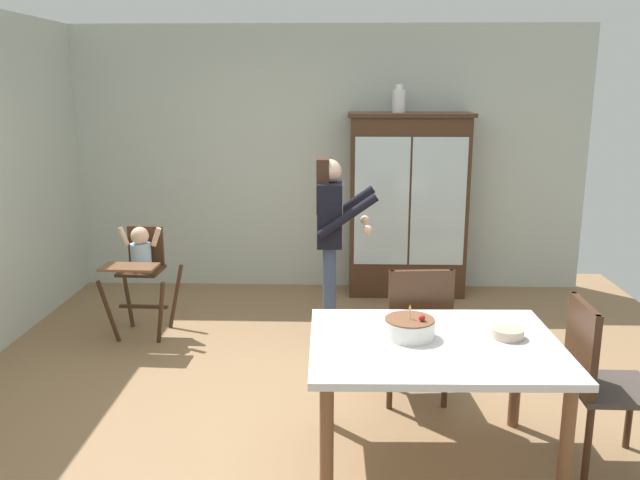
% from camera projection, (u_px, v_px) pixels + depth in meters
% --- Properties ---
extents(ground_plane, '(6.24, 6.24, 0.00)m').
position_uv_depth(ground_plane, '(318.00, 396.00, 4.53)').
color(ground_plane, '#93704C').
extents(wall_back, '(5.32, 0.06, 2.70)m').
position_uv_depth(wall_back, '(327.00, 160.00, 6.78)').
color(wall_back, beige).
rests_on(wall_back, ground_plane).
extents(china_cabinet, '(1.22, 0.48, 1.84)m').
position_uv_depth(china_cabinet, '(408.00, 205.00, 6.59)').
color(china_cabinet, '#422819').
rests_on(china_cabinet, ground_plane).
extents(ceramic_vase, '(0.13, 0.13, 0.27)m').
position_uv_depth(ceramic_vase, '(399.00, 100.00, 6.36)').
color(ceramic_vase, white).
rests_on(ceramic_vase, china_cabinet).
extents(high_chair_with_toddler, '(0.59, 0.70, 0.95)m').
position_uv_depth(high_chair_with_toddler, '(141.00, 261.00, 5.52)').
color(high_chair_with_toddler, '#422819').
rests_on(high_chair_with_toddler, ground_plane).
extents(adult_person, '(0.50, 0.48, 1.53)m').
position_uv_depth(adult_person, '(331.00, 227.00, 5.36)').
color(adult_person, '#3D4C6B').
rests_on(adult_person, ground_plane).
extents(dining_table, '(1.39, 1.08, 0.74)m').
position_uv_depth(dining_table, '(434.00, 357.00, 3.59)').
color(dining_table, silver).
rests_on(dining_table, ground_plane).
extents(birthday_cake, '(0.28, 0.28, 0.19)m').
position_uv_depth(birthday_cake, '(409.00, 328.00, 3.62)').
color(birthday_cake, white).
rests_on(birthday_cake, dining_table).
extents(serving_bowl, '(0.18, 0.18, 0.05)m').
position_uv_depth(serving_bowl, '(507.00, 333.00, 3.62)').
color(serving_bowl, '#C6AD93').
rests_on(serving_bowl, dining_table).
extents(dining_chair_far_side, '(0.48, 0.48, 0.96)m').
position_uv_depth(dining_chair_far_side, '(417.00, 325.00, 4.33)').
color(dining_chair_far_side, '#422819').
rests_on(dining_chair_far_side, ground_plane).
extents(dining_chair_right_end, '(0.45, 0.45, 0.96)m').
position_uv_depth(dining_chair_right_end, '(597.00, 373.00, 3.60)').
color(dining_chair_right_end, '#422819').
rests_on(dining_chair_right_end, ground_plane).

